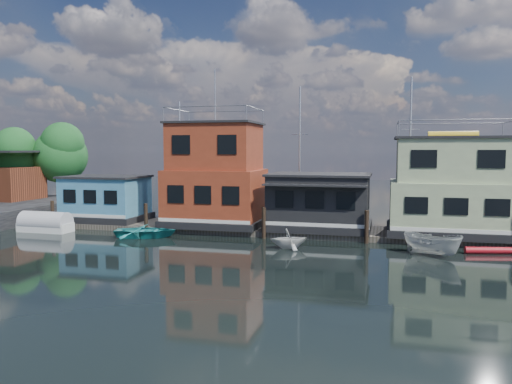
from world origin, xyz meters
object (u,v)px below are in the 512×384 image
(houseboat_green, at_px, (451,188))
(houseboat_blue, at_px, (106,198))
(tarp_runabout, at_px, (45,224))
(dinghy_white, at_px, (289,238))
(motorboat, at_px, (432,244))
(houseboat_dark, at_px, (319,201))
(red_kayak, at_px, (489,250))
(houseboat_red, at_px, (216,177))
(dinghy_teal, at_px, (146,231))

(houseboat_green, bearing_deg, houseboat_blue, -180.00)
(houseboat_green, xyz_separation_m, tarp_runabout, (-29.14, -4.17, -2.94))
(dinghy_white, distance_m, motorboat, 8.52)
(houseboat_dark, distance_m, red_kayak, 11.77)
(houseboat_red, height_order, dinghy_white, houseboat_red)
(houseboat_green, relative_size, tarp_runabout, 2.06)
(houseboat_blue, distance_m, dinghy_teal, 7.55)
(dinghy_white, height_order, motorboat, motorboat)
(houseboat_blue, relative_size, motorboat, 1.75)
(houseboat_dark, xyz_separation_m, tarp_runabout, (-20.14, -4.16, -1.81))
(houseboat_red, height_order, motorboat, houseboat_red)
(houseboat_green, height_order, dinghy_teal, houseboat_green)
(houseboat_dark, relative_size, motorboat, 2.03)
(motorboat, bearing_deg, dinghy_white, 122.38)
(houseboat_red, distance_m, houseboat_green, 17.01)
(dinghy_white, height_order, red_kayak, dinghy_white)
(houseboat_blue, xyz_separation_m, dinghy_white, (16.34, -5.79, -1.57))
(houseboat_blue, height_order, red_kayak, houseboat_blue)
(red_kayak, bearing_deg, houseboat_blue, 159.13)
(dinghy_white, height_order, dinghy_teal, dinghy_white)
(houseboat_blue, relative_size, red_kayak, 2.26)
(houseboat_dark, xyz_separation_m, dinghy_teal, (-11.68, -4.46, -1.97))
(houseboat_dark, height_order, houseboat_green, houseboat_green)
(houseboat_blue, distance_m, houseboat_green, 26.53)
(red_kayak, bearing_deg, dinghy_white, 174.75)
(dinghy_teal, xyz_separation_m, tarp_runabout, (-8.45, 0.30, 0.17))
(houseboat_dark, bearing_deg, red_kayak, -22.09)
(dinghy_white, distance_m, tarp_runabout, 19.05)
(red_kayak, bearing_deg, motorboat, -168.43)
(dinghy_white, relative_size, motorboat, 0.66)
(houseboat_green, bearing_deg, houseboat_red, -180.00)
(dinghy_white, bearing_deg, houseboat_red, 24.30)
(houseboat_dark, distance_m, motorboat, 9.54)
(houseboat_red, bearing_deg, red_kayak, -13.14)
(dinghy_white, relative_size, red_kayak, 0.85)
(houseboat_dark, xyz_separation_m, houseboat_green, (9.00, 0.02, 1.13))
(houseboat_green, relative_size, dinghy_white, 3.50)
(houseboat_blue, xyz_separation_m, houseboat_red, (9.50, 0.00, 1.90))
(houseboat_dark, bearing_deg, tarp_runabout, -168.34)
(motorboat, bearing_deg, dinghy_teal, 118.61)
(houseboat_red, relative_size, motorboat, 3.25)
(houseboat_dark, xyz_separation_m, red_kayak, (10.71, -4.35, -2.21))
(houseboat_red, relative_size, houseboat_green, 1.41)
(red_kayak, xyz_separation_m, dinghy_teal, (-22.40, -0.11, 0.24))
(houseboat_blue, relative_size, houseboat_dark, 0.86)
(houseboat_red, height_order, red_kayak, houseboat_red)
(houseboat_blue, bearing_deg, dinghy_teal, -37.60)
(houseboat_blue, distance_m, tarp_runabout, 5.19)
(houseboat_red, distance_m, dinghy_white, 9.61)
(houseboat_blue, relative_size, dinghy_white, 2.67)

